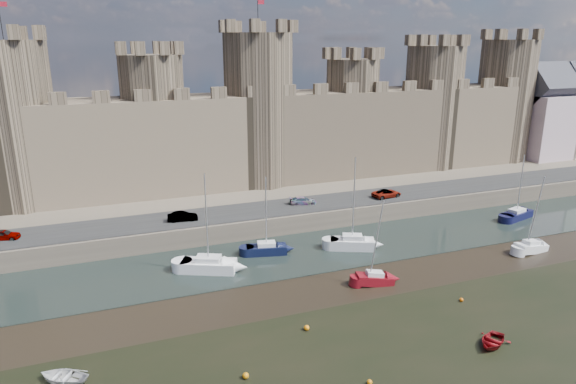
{
  "coord_description": "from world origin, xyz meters",
  "views": [
    {
      "loc": [
        -21.84,
        -28.58,
        24.64
      ],
      "look_at": [
        -2.95,
        22.0,
        8.47
      ],
      "focal_mm": 32.0,
      "sensor_mm": 36.0,
      "label": 1
    }
  ],
  "objects_px": {
    "car_0": "(3,235)",
    "car_2": "(303,201)",
    "car_3": "(387,193)",
    "sailboat_3": "(517,214)",
    "sailboat_0": "(209,265)",
    "car_1": "(183,217)",
    "sailboat_5": "(531,247)",
    "sailboat_2": "(352,243)",
    "sailboat_4": "(375,278)",
    "sailboat_1": "(266,248)"
  },
  "relations": [
    {
      "from": "car_0",
      "to": "sailboat_1",
      "type": "xyz_separation_m",
      "value": [
        28.73,
        -9.08,
        -2.35
      ]
    },
    {
      "from": "sailboat_0",
      "to": "sailboat_4",
      "type": "height_order",
      "value": "sailboat_0"
    },
    {
      "from": "sailboat_5",
      "to": "car_2",
      "type": "bearing_deg",
      "value": 131.62
    },
    {
      "from": "sailboat_1",
      "to": "sailboat_5",
      "type": "height_order",
      "value": "sailboat_1"
    },
    {
      "from": "sailboat_0",
      "to": "sailboat_3",
      "type": "bearing_deg",
      "value": 27.0
    },
    {
      "from": "sailboat_4",
      "to": "sailboat_5",
      "type": "relative_size",
      "value": 0.98
    },
    {
      "from": "sailboat_2",
      "to": "sailboat_4",
      "type": "height_order",
      "value": "sailboat_2"
    },
    {
      "from": "car_1",
      "to": "sailboat_5",
      "type": "distance_m",
      "value": 42.75
    },
    {
      "from": "sailboat_0",
      "to": "sailboat_4",
      "type": "xyz_separation_m",
      "value": [
        15.6,
        -9.01,
        -0.16
      ]
    },
    {
      "from": "sailboat_1",
      "to": "car_2",
      "type": "bearing_deg",
      "value": 60.53
    },
    {
      "from": "car_3",
      "to": "sailboat_3",
      "type": "xyz_separation_m",
      "value": [
        16.25,
        -8.51,
        -2.38
      ]
    },
    {
      "from": "sailboat_0",
      "to": "sailboat_4",
      "type": "relative_size",
      "value": 1.21
    },
    {
      "from": "sailboat_1",
      "to": "sailboat_4",
      "type": "xyz_separation_m",
      "value": [
        8.16,
        -11.3,
        -0.07
      ]
    },
    {
      "from": "car_2",
      "to": "sailboat_3",
      "type": "height_order",
      "value": "sailboat_3"
    },
    {
      "from": "car_1",
      "to": "sailboat_5",
      "type": "height_order",
      "value": "sailboat_5"
    },
    {
      "from": "car_0",
      "to": "car_1",
      "type": "xyz_separation_m",
      "value": [
        20.3,
        -0.94,
        0.01
      ]
    },
    {
      "from": "car_3",
      "to": "sailboat_4",
      "type": "height_order",
      "value": "sailboat_4"
    },
    {
      "from": "sailboat_2",
      "to": "car_0",
      "type": "bearing_deg",
      "value": -172.3
    },
    {
      "from": "car_0",
      "to": "sailboat_1",
      "type": "bearing_deg",
      "value": -92.54
    },
    {
      "from": "car_3",
      "to": "sailboat_3",
      "type": "height_order",
      "value": "sailboat_3"
    },
    {
      "from": "car_3",
      "to": "car_0",
      "type": "bearing_deg",
      "value": 81.06
    },
    {
      "from": "car_2",
      "to": "sailboat_2",
      "type": "height_order",
      "value": "sailboat_2"
    },
    {
      "from": "car_0",
      "to": "sailboat_5",
      "type": "xyz_separation_m",
      "value": [
        58.75,
        -19.49,
        -2.42
      ]
    },
    {
      "from": "car_3",
      "to": "sailboat_4",
      "type": "bearing_deg",
      "value": 138.7
    },
    {
      "from": "sailboat_2",
      "to": "sailboat_5",
      "type": "xyz_separation_m",
      "value": [
        19.77,
        -8.24,
        -0.19
      ]
    },
    {
      "from": "car_0",
      "to": "sailboat_3",
      "type": "height_order",
      "value": "sailboat_3"
    },
    {
      "from": "sailboat_0",
      "to": "sailboat_1",
      "type": "height_order",
      "value": "sailboat_0"
    },
    {
      "from": "car_0",
      "to": "car_1",
      "type": "height_order",
      "value": "car_1"
    },
    {
      "from": "sailboat_5",
      "to": "car_3",
      "type": "bearing_deg",
      "value": 109.91
    },
    {
      "from": "car_0",
      "to": "sailboat_2",
      "type": "xyz_separation_m",
      "value": [
        38.98,
        -11.25,
        -2.23
      ]
    },
    {
      "from": "sailboat_1",
      "to": "sailboat_3",
      "type": "height_order",
      "value": "sailboat_1"
    },
    {
      "from": "sailboat_2",
      "to": "sailboat_4",
      "type": "distance_m",
      "value": 9.37
    },
    {
      "from": "car_2",
      "to": "car_3",
      "type": "distance_m",
      "value": 12.68
    },
    {
      "from": "car_2",
      "to": "sailboat_1",
      "type": "height_order",
      "value": "sailboat_1"
    },
    {
      "from": "sailboat_0",
      "to": "sailboat_5",
      "type": "bearing_deg",
      "value": 12.53
    },
    {
      "from": "car_2",
      "to": "sailboat_5",
      "type": "bearing_deg",
      "value": -119.08
    },
    {
      "from": "car_1",
      "to": "sailboat_5",
      "type": "xyz_separation_m",
      "value": [
        38.44,
        -18.55,
        -2.43
      ]
    },
    {
      "from": "car_1",
      "to": "car_2",
      "type": "xyz_separation_m",
      "value": [
        16.79,
        1.03,
        -0.08
      ]
    },
    {
      "from": "sailboat_1",
      "to": "car_0",
      "type": "bearing_deg",
      "value": 175.37
    },
    {
      "from": "car_3",
      "to": "sailboat_1",
      "type": "distance_m",
      "value": 22.57
    },
    {
      "from": "sailboat_3",
      "to": "sailboat_4",
      "type": "xyz_separation_m",
      "value": [
        -29.08,
        -10.76,
        -0.04
      ]
    },
    {
      "from": "sailboat_1",
      "to": "sailboat_5",
      "type": "bearing_deg",
      "value": -6.22
    },
    {
      "from": "sailboat_0",
      "to": "sailboat_3",
      "type": "distance_m",
      "value": 44.71
    },
    {
      "from": "car_3",
      "to": "sailboat_1",
      "type": "xyz_separation_m",
      "value": [
        -20.99,
        -7.97,
        -2.36
      ]
    },
    {
      "from": "car_0",
      "to": "car_2",
      "type": "bearing_deg",
      "value": -74.86
    },
    {
      "from": "sailboat_5",
      "to": "sailboat_3",
      "type": "bearing_deg",
      "value": 47.52
    },
    {
      "from": "sailboat_3",
      "to": "sailboat_5",
      "type": "relative_size",
      "value": 0.99
    },
    {
      "from": "sailboat_0",
      "to": "car_1",
      "type": "bearing_deg",
      "value": 120.19
    },
    {
      "from": "sailboat_0",
      "to": "sailboat_5",
      "type": "height_order",
      "value": "sailboat_0"
    },
    {
      "from": "car_1",
      "to": "sailboat_2",
      "type": "distance_m",
      "value": 21.45
    }
  ]
}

